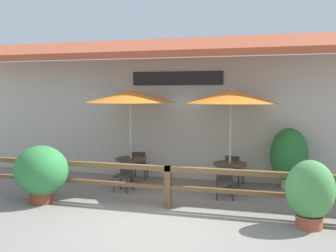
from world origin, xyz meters
name	(u,v)px	position (x,y,z in m)	size (l,w,h in m)	color
ground_plane	(154,224)	(0.00, 0.00, 0.00)	(60.00, 60.00, 0.00)	gray
building_facade	(195,107)	(0.00, 4.10, 2.17)	(14.28, 1.49, 4.23)	#BCB7A8
patio_railing	(168,177)	(0.00, 1.05, 0.70)	(10.40, 0.14, 0.95)	brown
patio_umbrella_near	(130,96)	(-1.57, 2.87, 2.47)	(2.46, 2.46, 2.68)	#B7B2A8
dining_table_near	(131,164)	(-1.57, 2.87, 0.59)	(0.88, 0.88, 0.74)	#4C3826
chair_near_streetside	(125,173)	(-1.49, 2.20, 0.46)	(0.47, 0.47, 0.84)	#332D28
chair_near_wallside	(140,164)	(-1.55, 3.55, 0.46)	(0.46, 0.46, 0.84)	#332D28
patio_umbrella_middle	(231,97)	(1.18, 2.87, 2.47)	(2.46, 2.46, 2.68)	#B7B2A8
dining_table_middle	(230,169)	(1.18, 2.87, 0.59)	(0.88, 0.88, 0.74)	#4C3826
chair_middle_streetside	(225,179)	(1.13, 2.19, 0.46)	(0.47, 0.47, 0.84)	#332D28
chair_middle_wallside	(234,169)	(1.22, 3.55, 0.46)	(0.51, 0.51, 0.84)	#332D28
potted_plant_broad_leaf	(41,172)	(-2.97, 0.69, 0.73)	(1.28, 1.15, 1.35)	brown
potted_plant_entrance_palm	(310,192)	(2.92, 0.56, 0.69)	(0.91, 0.82, 1.31)	#9E4C33
potted_plant_corner_fern	(289,156)	(2.68, 3.55, 0.89)	(0.99, 0.89, 1.64)	#B7AD99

